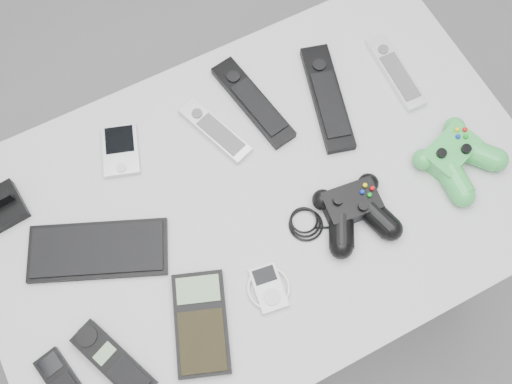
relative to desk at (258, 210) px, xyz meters
name	(u,v)px	position (x,y,z in m)	size (l,w,h in m)	color
floor	(276,253)	(0.09, 0.05, -0.67)	(3.50, 3.50, 0.00)	slate
desk	(258,210)	(0.00, 0.00, 0.00)	(1.09, 0.70, 0.73)	#AFAFB1
pda_keyboard	(98,250)	(-0.32, 0.05, 0.07)	(0.26, 0.11, 0.02)	black
pda	(121,150)	(-0.20, 0.22, 0.07)	(0.07, 0.11, 0.02)	silver
remote_silver_a	(215,130)	(-0.01, 0.17, 0.07)	(0.04, 0.17, 0.02)	silver
remote_black_a	(253,102)	(0.09, 0.19, 0.08)	(0.05, 0.23, 0.02)	black
remote_black_b	(327,97)	(0.23, 0.13, 0.08)	(0.06, 0.25, 0.02)	black
remote_silver_b	(395,72)	(0.39, 0.12, 0.07)	(0.04, 0.19, 0.02)	silver
mobile_phone	(60,378)	(-0.46, -0.14, 0.07)	(0.05, 0.10, 0.02)	black
cordless_handset	(113,361)	(-0.37, -0.16, 0.08)	(0.05, 0.17, 0.03)	black
calculator	(201,323)	(-0.20, -0.17, 0.07)	(0.09, 0.19, 0.02)	black
mp3_player	(269,288)	(-0.06, -0.17, 0.07)	(0.08, 0.09, 0.02)	silver
controller_black	(354,210)	(0.15, -0.11, 0.09)	(0.25, 0.16, 0.05)	black
controller_green	(457,156)	(0.38, -0.11, 0.09)	(0.15, 0.16, 0.05)	#268E35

